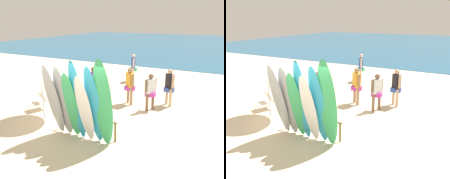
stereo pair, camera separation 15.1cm
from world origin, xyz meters
TOP-DOWN VIEW (x-y plane):
  - ground at (0.00, 14.00)m, footprint 60.00×60.00m
  - ocean_water at (0.00, 31.55)m, footprint 60.00×40.00m
  - surfboard_rack at (0.00, 0.00)m, footprint 2.19×0.07m
  - surfboard_grey_0 at (-0.86, -0.56)m, footprint 0.48×0.74m
  - surfboard_grey_1 at (-0.57, -0.46)m, footprint 0.53×0.61m
  - surfboard_green_2 at (-0.27, -0.44)m, footprint 0.51×0.61m
  - surfboard_teal_3 at (-0.03, -0.45)m, footprint 0.51×0.56m
  - surfboard_white_4 at (0.29, -0.53)m, footprint 0.51×0.68m
  - surfboard_teal_5 at (0.56, -0.47)m, footprint 0.54×0.70m
  - surfboard_green_6 at (0.89, -0.48)m, footprint 0.59×0.60m
  - beachgoer_by_water at (-1.40, 7.18)m, footprint 0.43×0.57m
  - beachgoer_midbeach at (0.05, 3.35)m, footprint 0.50×0.44m
  - beachgoer_near_rack at (-1.43, 2.73)m, footprint 0.43×0.63m
  - beachgoer_photographing at (1.10, 3.04)m, footprint 0.41×0.52m
  - beachgoer_strolling at (1.64, 3.98)m, footprint 0.45×0.48m
  - beach_chair_red at (-3.03, 0.91)m, footprint 0.75×0.86m
  - beach_chair_blue at (-2.56, 2.44)m, footprint 0.55×0.77m
  - beach_umbrella at (-2.18, 0.33)m, footprint 1.89×1.89m

SIDE VIEW (x-z plane):
  - ground at x=0.00m, z-range 0.00..0.00m
  - ocean_water at x=0.00m, z-range 0.00..0.02m
  - beach_chair_blue at x=-2.56m, z-range 0.03..0.82m
  - beach_chair_red at x=-3.03m, z-range 0.02..0.83m
  - surfboard_rack at x=0.00m, z-range 0.17..0.83m
  - beachgoer_photographing at x=1.10m, z-range 0.12..1.69m
  - beachgoer_strolling at x=1.64m, z-range 0.12..1.76m
  - beachgoer_midbeach at x=0.05m, z-range 0.13..1.78m
  - beachgoer_by_water at x=-1.40m, z-range 0.13..1.78m
  - beachgoer_near_rack at x=-1.43m, z-range 0.13..1.80m
  - surfboard_white_4 at x=0.29m, z-range 0.00..2.22m
  - surfboard_green_2 at x=-0.27m, z-range 0.00..2.22m
  - surfboard_grey_1 at x=-0.57m, z-range 0.00..2.37m
  - surfboard_grey_0 at x=-0.86m, z-range 0.00..2.44m
  - surfboard_teal_5 at x=0.56m, z-range 0.00..2.50m
  - surfboard_teal_3 at x=-0.03m, z-range 0.00..2.60m
  - surfboard_green_6 at x=0.89m, z-range 0.00..2.71m
  - beach_umbrella at x=-2.18m, z-range 0.85..2.87m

